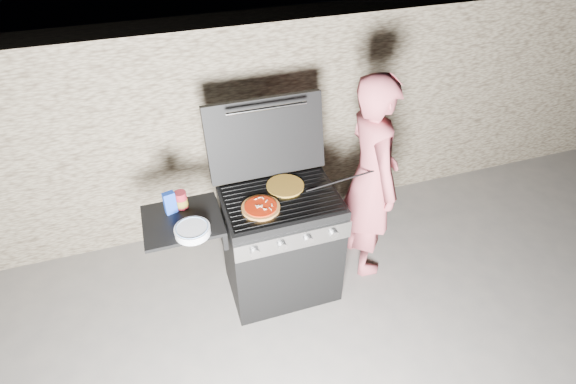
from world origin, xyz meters
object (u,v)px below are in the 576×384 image
object	(u,v)px
gas_grill	(249,253)
person	(371,179)
pizza_topped	(261,207)
sauce_jar	(181,200)

from	to	relation	value
gas_grill	person	xyz separation A→B (m)	(0.98, 0.09, 0.38)
pizza_topped	person	xyz separation A→B (m)	(0.89, 0.16, -0.09)
gas_grill	person	distance (m)	1.05
gas_grill	sauce_jar	size ratio (longest dim) A/B	10.88
person	gas_grill	bearing A→B (deg)	97.62
pizza_topped	sauce_jar	world-z (taller)	sauce_jar
gas_grill	pizza_topped	distance (m)	0.48
gas_grill	person	bearing A→B (deg)	5.48
gas_grill	pizza_topped	xyz separation A→B (m)	(0.09, -0.07, 0.47)
gas_grill	pizza_topped	bearing A→B (deg)	-37.13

